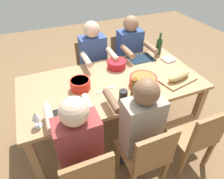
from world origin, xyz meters
The scene contains 25 objects.
ground_plane centered at (0.00, 0.00, 0.00)m, with size 8.00×8.00×0.00m, color brown.
dining_table centered at (0.00, 0.00, 0.67)m, with size 2.00×0.99×0.74m.
chair_far_left centered at (-0.55, 0.82, 0.48)m, with size 0.40×0.40×0.85m.
chair_near_left centered at (-0.55, -0.82, 0.48)m, with size 0.40×0.40×0.85m.
diner_near_left centered at (-0.55, -0.63, 0.70)m, with size 0.41×0.53×1.20m.
chair_far_right centered at (0.55, 0.82, 0.48)m, with size 0.40×0.40×0.85m.
diner_far_right centered at (0.55, 0.63, 0.70)m, with size 0.41×0.53×1.20m.
chair_far_center centered at (0.00, 0.82, 0.48)m, with size 0.40×0.40×0.85m.
diner_far_center centered at (0.00, 0.63, 0.70)m, with size 0.41×0.53×1.20m.
chair_near_center centered at (0.00, -0.82, 0.48)m, with size 0.40×0.40×0.85m.
diner_near_center centered at (0.00, -0.63, 0.70)m, with size 0.41×0.53×1.20m.
serving_bowl_pasta centered at (0.35, -0.01, 0.80)m, with size 0.21×0.21×0.11m.
serving_bowl_salad centered at (-0.17, -0.26, 0.79)m, with size 0.23×0.23×0.09m.
serving_bowl_fruit centered at (-0.29, 0.17, 0.79)m, with size 0.29×0.29×0.09m.
cutting_board centered at (-0.69, 0.26, 0.75)m, with size 0.40×0.22×0.02m, color tan.
bread_loaf centered at (-0.69, 0.26, 0.81)m, with size 0.32×0.11×0.09m, color tan.
wine_bottle centered at (-0.84, -0.38, 0.85)m, with size 0.08×0.08×0.29m.
beer_bottle centered at (-0.10, 0.32, 0.85)m, with size 0.06×0.06×0.22m, color brown.
wine_glass centered at (0.82, 0.36, 0.86)m, with size 0.08×0.08×0.17m.
placemat_near_left centered at (-0.55, -0.33, 0.74)m, with size 0.32×0.23×0.01m, color #142333.
placemat_far_right centered at (0.55, 0.33, 0.74)m, with size 0.32×0.23×0.01m, color black.
cup_far_center centered at (0.01, 0.31, 0.79)m, with size 0.08×0.08×0.10m, color black.
fork_far_center centered at (0.14, 0.33, 0.74)m, with size 0.02×0.17×0.01m, color silver.
carving_knife centered at (0.12, 0.11, 0.74)m, with size 0.23×0.02×0.01m, color silver.
napkin_stack centered at (-0.86, -0.16, 0.75)m, with size 0.14×0.14×0.02m, color white.
Camera 1 is at (0.67, 1.63, 2.00)m, focal length 31.34 mm.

